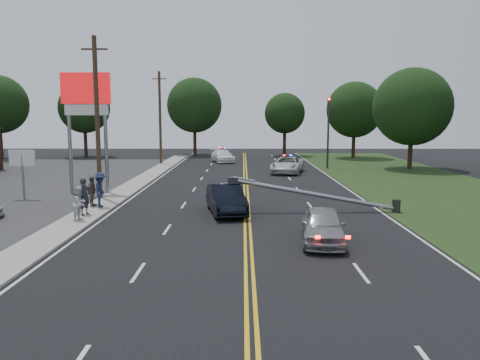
{
  "coord_description": "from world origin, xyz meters",
  "views": [
    {
      "loc": [
        -0.22,
        -16.95,
        5.12
      ],
      "look_at": [
        -0.38,
        8.48,
        1.7
      ],
      "focal_mm": 35.0,
      "sensor_mm": 36.0,
      "label": 1
    }
  ],
  "objects_px": {
    "waiting_sedan": "(323,226)",
    "bystander_c": "(100,190)",
    "bystander_d": "(92,191)",
    "traffic_signal": "(328,126)",
    "small_sign": "(22,162)",
    "fallen_streetlight": "(324,196)",
    "bystander_b": "(80,203)",
    "utility_pole_far": "(160,118)",
    "emergency_a": "(287,165)",
    "utility_pole_mid": "(97,118)",
    "bystander_a": "(85,197)",
    "emergency_b": "(222,156)",
    "crashed_sedan": "(226,199)",
    "pylon_sign": "(86,104)"
  },
  "relations": [
    {
      "from": "utility_pole_mid",
      "to": "waiting_sedan",
      "type": "relative_size",
      "value": 2.37
    },
    {
      "from": "pylon_sign",
      "to": "bystander_b",
      "type": "height_order",
      "value": "pylon_sign"
    },
    {
      "from": "crashed_sedan",
      "to": "bystander_c",
      "type": "xyz_separation_m",
      "value": [
        -7.06,
        1.08,
        0.32
      ]
    },
    {
      "from": "emergency_b",
      "to": "emergency_a",
      "type": "bearing_deg",
      "value": -75.29
    },
    {
      "from": "fallen_streetlight",
      "to": "pylon_sign",
      "type": "bearing_deg",
      "value": 157.78
    },
    {
      "from": "traffic_signal",
      "to": "bystander_a",
      "type": "distance_m",
      "value": 28.81
    },
    {
      "from": "utility_pole_far",
      "to": "waiting_sedan",
      "type": "distance_m",
      "value": 34.75
    },
    {
      "from": "waiting_sedan",
      "to": "emergency_a",
      "type": "relative_size",
      "value": 0.77
    },
    {
      "from": "waiting_sedan",
      "to": "crashed_sedan",
      "type": "bearing_deg",
      "value": 132.07
    },
    {
      "from": "bystander_a",
      "to": "emergency_b",
      "type": "bearing_deg",
      "value": 12.65
    },
    {
      "from": "bystander_b",
      "to": "bystander_c",
      "type": "height_order",
      "value": "bystander_c"
    },
    {
      "from": "small_sign",
      "to": "utility_pole_far",
      "type": "distance_m",
      "value": 22.68
    },
    {
      "from": "emergency_a",
      "to": "fallen_streetlight",
      "type": "bearing_deg",
      "value": -74.99
    },
    {
      "from": "bystander_d",
      "to": "traffic_signal",
      "type": "bearing_deg",
      "value": -35.94
    },
    {
      "from": "utility_pole_far",
      "to": "crashed_sedan",
      "type": "distance_m",
      "value": 27.83
    },
    {
      "from": "emergency_a",
      "to": "bystander_d",
      "type": "bearing_deg",
      "value": -112.65
    },
    {
      "from": "waiting_sedan",
      "to": "fallen_streetlight",
      "type": "bearing_deg",
      "value": 86.6
    },
    {
      "from": "small_sign",
      "to": "utility_pole_mid",
      "type": "distance_m",
      "value": 5.53
    },
    {
      "from": "bystander_a",
      "to": "pylon_sign",
      "type": "bearing_deg",
      "value": 39.87
    },
    {
      "from": "emergency_b",
      "to": "bystander_a",
      "type": "height_order",
      "value": "bystander_a"
    },
    {
      "from": "pylon_sign",
      "to": "waiting_sedan",
      "type": "bearing_deg",
      "value": -41.99
    },
    {
      "from": "small_sign",
      "to": "bystander_c",
      "type": "xyz_separation_m",
      "value": [
        5.81,
        -3.2,
        -1.24
      ]
    },
    {
      "from": "traffic_signal",
      "to": "waiting_sedan",
      "type": "bearing_deg",
      "value": -100.5
    },
    {
      "from": "utility_pole_far",
      "to": "bystander_d",
      "type": "height_order",
      "value": "utility_pole_far"
    },
    {
      "from": "small_sign",
      "to": "emergency_b",
      "type": "relative_size",
      "value": 0.63
    },
    {
      "from": "fallen_streetlight",
      "to": "bystander_a",
      "type": "bearing_deg",
      "value": -174.11
    },
    {
      "from": "utility_pole_far",
      "to": "bystander_c",
      "type": "distance_m",
      "value": 25.54
    },
    {
      "from": "small_sign",
      "to": "waiting_sedan",
      "type": "relative_size",
      "value": 0.73
    },
    {
      "from": "utility_pole_far",
      "to": "emergency_b",
      "type": "xyz_separation_m",
      "value": [
        6.62,
        2.62,
        -4.37
      ]
    },
    {
      "from": "bystander_c",
      "to": "bystander_d",
      "type": "height_order",
      "value": "bystander_c"
    },
    {
      "from": "emergency_b",
      "to": "bystander_d",
      "type": "height_order",
      "value": "bystander_d"
    },
    {
      "from": "utility_pole_mid",
      "to": "bystander_a",
      "type": "xyz_separation_m",
      "value": [
        0.83,
        -5.29,
        -4.01
      ]
    },
    {
      "from": "utility_pole_far",
      "to": "bystander_b",
      "type": "relative_size",
      "value": 5.99
    },
    {
      "from": "waiting_sedan",
      "to": "bystander_c",
      "type": "xyz_separation_m",
      "value": [
        -11.26,
        7.01,
        0.38
      ]
    },
    {
      "from": "bystander_b",
      "to": "bystander_d",
      "type": "xyz_separation_m",
      "value": [
        -0.58,
        3.63,
        0.02
      ]
    },
    {
      "from": "bystander_b",
      "to": "utility_pole_mid",
      "type": "bearing_deg",
      "value": 21.32
    },
    {
      "from": "pylon_sign",
      "to": "bystander_d",
      "type": "distance_m",
      "value": 7.25
    },
    {
      "from": "traffic_signal",
      "to": "utility_pole_far",
      "type": "relative_size",
      "value": 0.7
    },
    {
      "from": "waiting_sedan",
      "to": "emergency_b",
      "type": "height_order",
      "value": "waiting_sedan"
    },
    {
      "from": "small_sign",
      "to": "fallen_streetlight",
      "type": "height_order",
      "value": "small_sign"
    },
    {
      "from": "fallen_streetlight",
      "to": "utility_pole_far",
      "type": "xyz_separation_m",
      "value": [
        -13.39,
        26.0,
        4.17
      ]
    },
    {
      "from": "emergency_a",
      "to": "utility_pole_far",
      "type": "bearing_deg",
      "value": 162.71
    },
    {
      "from": "bystander_c",
      "to": "small_sign",
      "type": "bearing_deg",
      "value": 52.5
    },
    {
      "from": "utility_pole_mid",
      "to": "waiting_sedan",
      "type": "bearing_deg",
      "value": -39.78
    },
    {
      "from": "pylon_sign",
      "to": "bystander_a",
      "type": "height_order",
      "value": "pylon_sign"
    },
    {
      "from": "small_sign",
      "to": "emergency_a",
      "type": "height_order",
      "value": "small_sign"
    },
    {
      "from": "traffic_signal",
      "to": "bystander_d",
      "type": "bearing_deg",
      "value": -129.17
    },
    {
      "from": "utility_pole_far",
      "to": "bystander_a",
      "type": "height_order",
      "value": "utility_pole_far"
    },
    {
      "from": "traffic_signal",
      "to": "fallen_streetlight",
      "type": "relative_size",
      "value": 0.75
    },
    {
      "from": "bystander_b",
      "to": "fallen_streetlight",
      "type": "bearing_deg",
      "value": -65.82
    }
  ]
}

